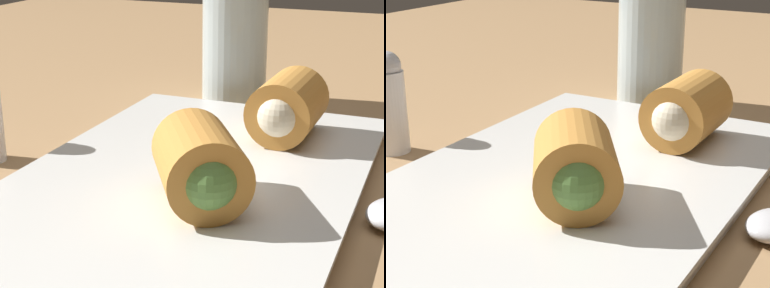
# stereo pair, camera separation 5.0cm
# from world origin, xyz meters

# --- Properties ---
(table_surface) EXTENTS (1.80, 1.40, 0.02)m
(table_surface) POSITION_xyz_m (0.00, 0.00, 0.01)
(table_surface) COLOR #A87F54
(table_surface) RESTS_ON ground
(serving_plate) EXTENTS (0.33, 0.22, 0.01)m
(serving_plate) POSITION_xyz_m (0.01, -0.02, 0.03)
(serving_plate) COLOR silver
(serving_plate) RESTS_ON table_surface
(roll_front_left) EXTENTS (0.07, 0.05, 0.05)m
(roll_front_left) POSITION_xyz_m (0.10, -0.06, 0.06)
(roll_front_left) COLOR #C68438
(roll_front_left) RESTS_ON serving_plate
(roll_front_right) EXTENTS (0.08, 0.08, 0.05)m
(roll_front_right) POSITION_xyz_m (-0.03, -0.04, 0.06)
(roll_front_right) COLOR #C68438
(roll_front_right) RESTS_ON serving_plate
(drinking_glass) EXTENTS (0.06, 0.06, 0.13)m
(drinking_glass) POSITION_xyz_m (0.24, 0.03, 0.09)
(drinking_glass) COLOR silver
(drinking_glass) RESTS_ON table_surface
(salt_shaker) EXTENTS (0.02, 0.02, 0.08)m
(salt_shaker) POSITION_xyz_m (0.01, 0.15, 0.06)
(salt_shaker) COLOR silver
(salt_shaker) RESTS_ON table_surface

